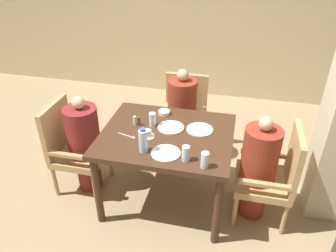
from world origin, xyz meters
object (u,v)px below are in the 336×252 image
chair_left_side (72,145)px  glass_tall_near (152,120)px  water_bottle (143,141)px  diner_in_far_chair (182,115)px  bowl_small (164,112)px  glass_tall_mid (186,153)px  diner_in_left_chair (85,143)px  plate_dessert_center (171,127)px  chair_right_side (274,174)px  diner_in_right_chair (258,167)px  plate_main_right (166,153)px  teacup_with_saucer (147,134)px  plate_main_left (200,130)px  glass_tall_far (205,160)px  chair_far_side (184,114)px

chair_left_side → glass_tall_near: 0.90m
water_bottle → glass_tall_near: 0.41m
diner_in_far_chair → chair_left_side: bearing=-143.1°
diner_in_far_chair → bowl_small: size_ratio=9.63×
chair_left_side → glass_tall_mid: bearing=-16.0°
chair_left_side → bowl_small: (0.88, 0.34, 0.31)m
glass_tall_near → diner_in_left_chair: bearing=-171.5°
water_bottle → glass_tall_mid: 0.37m
diner_in_far_chair → plate_dessert_center: (0.02, -0.64, 0.22)m
chair_right_side → diner_in_right_chair: diner_in_right_chair is taller
diner_in_left_chair → plate_main_right: size_ratio=4.32×
chair_left_side → teacup_with_saucer: 0.89m
chair_left_side → bowl_small: 0.99m
chair_left_side → plate_main_left: bearing=5.6°
plate_main_right → bowl_small: bowl_small is taller
diner_in_left_chair → bowl_small: (0.73, 0.34, 0.26)m
plate_dessert_center → glass_tall_far: bearing=-52.8°
diner_in_right_chair → plate_dessert_center: size_ratio=4.33×
chair_left_side → chair_far_side: size_ratio=1.00×
chair_left_side → diner_in_right_chair: 1.82m
glass_tall_near → diner_in_right_chair: bearing=-5.8°
plate_main_right → glass_tall_far: size_ratio=1.82×
chair_right_side → glass_tall_far: size_ratio=7.04×
plate_main_right → glass_tall_near: glass_tall_near is taller
bowl_small → water_bottle: water_bottle is taller
chair_far_side → glass_tall_near: chair_far_side is taller
plate_main_left → plate_main_right: (-0.22, -0.43, 0.00)m
diner_in_right_chair → plate_dessert_center: diner_in_right_chair is taller
bowl_small → plate_dessert_center: bearing=-63.1°
chair_far_side → glass_tall_near: 0.87m
plate_main_left → teacup_with_saucer: 0.49m
diner_in_right_chair → chair_right_side: bearing=-0.0°
plate_dessert_center → glass_tall_near: size_ratio=1.82×
glass_tall_far → plate_main_left: bearing=102.1°
bowl_small → glass_tall_far: glass_tall_far is taller
diner_in_left_chair → glass_tall_far: 1.33m
glass_tall_far → water_bottle: bearing=169.6°
diner_in_left_chair → glass_tall_far: diner_in_left_chair is taller
plate_dessert_center → plate_main_right: bearing=-83.3°
plate_dessert_center → bowl_small: (-0.12, 0.24, 0.01)m
chair_right_side → plate_dessert_center: chair_right_side is taller
plate_main_right → glass_tall_near: 0.46m
diner_in_left_chair → glass_tall_near: (0.68, 0.10, 0.31)m
chair_left_side → bowl_small: bearing=21.4°
plate_main_left → glass_tall_mid: (-0.04, -0.48, 0.06)m
plate_dessert_center → glass_tall_far: 0.63m
diner_in_right_chair → water_bottle: 1.07m
diner_in_right_chair → glass_tall_mid: bearing=-149.7°
diner_in_right_chair → chair_far_side: bearing=133.5°
plate_main_right → chair_far_side: bearing=93.0°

